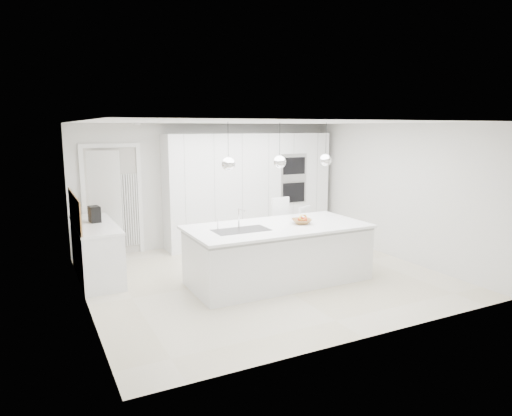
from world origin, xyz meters
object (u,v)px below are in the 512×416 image
bar_stool_left (284,231)px  bar_stool_right (308,234)px  fruit_bowl (302,221)px  espresso_machine (94,214)px  island_base (279,255)px

bar_stool_left → bar_stool_right: size_ratio=1.20×
bar_stool_left → bar_stool_right: (0.50, -0.01, -0.10)m
fruit_bowl → bar_stool_left: 0.91m
espresso_machine → bar_stool_right: size_ratio=0.27×
island_base → fruit_bowl: size_ratio=8.91×
island_base → bar_stool_left: bearing=54.7°
bar_stool_right → bar_stool_left: bearing=158.7°
espresso_machine → bar_stool_right: bearing=-19.8°
fruit_bowl → bar_stool_left: size_ratio=0.27×
fruit_bowl → bar_stool_right: (0.66, 0.81, -0.45)m
espresso_machine → bar_stool_right: 3.73m
island_base → fruit_bowl: fruit_bowl is taller
fruit_bowl → bar_stool_right: fruit_bowl is taller
fruit_bowl → espresso_machine: bearing=150.9°
fruit_bowl → island_base: bearing=178.4°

